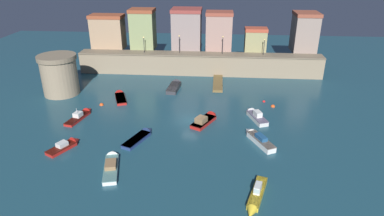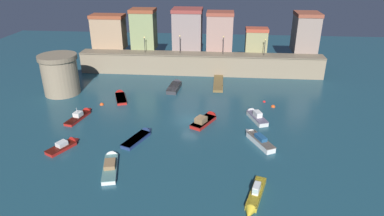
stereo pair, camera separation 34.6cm
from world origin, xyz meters
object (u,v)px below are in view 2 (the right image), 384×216
(moored_boat_2, at_px, (111,163))
(mooring_buoy_1, at_px, (264,102))
(quay_lamp_0, at_px, (145,42))
(moored_boat_7, at_px, (207,119))
(moored_boat_9, at_px, (82,115))
(mooring_buoy_2, at_px, (102,105))
(moored_boat_1, at_px, (175,86))
(moored_boat_3, at_px, (257,139))
(moored_boat_5, at_px, (66,145))
(quay_lamp_1, at_px, (180,41))
(quay_lamp_3, at_px, (265,44))
(quay_lamp_2, at_px, (223,42))
(moored_boat_6, at_px, (120,96))
(fortress_tower, at_px, (60,74))
(moored_boat_4, at_px, (255,115))
(moored_boat_0, at_px, (141,136))
(moored_boat_8, at_px, (255,197))
(mooring_buoy_0, at_px, (273,107))

(moored_boat_2, xyz_separation_m, mooring_buoy_1, (20.88, 21.61, -0.39))
(quay_lamp_0, height_order, moored_boat_7, quay_lamp_0)
(moored_boat_9, xyz_separation_m, mooring_buoy_2, (1.68, 4.72, -0.33))
(moored_boat_1, bearing_deg, moored_boat_3, -139.03)
(moored_boat_5, bearing_deg, quay_lamp_1, 7.98)
(quay_lamp_0, relative_size, moored_boat_2, 0.46)
(quay_lamp_3, xyz_separation_m, mooring_buoy_2, (-29.16, -18.04, -6.77))
(quay_lamp_0, bearing_deg, quay_lamp_1, 0.00)
(quay_lamp_2, distance_m, quay_lamp_3, 8.53)
(moored_boat_5, bearing_deg, moored_boat_3, -54.12)
(moored_boat_7, height_order, mooring_buoy_2, moored_boat_7)
(quay_lamp_3, height_order, moored_boat_6, quay_lamp_3)
(mooring_buoy_1, bearing_deg, quay_lamp_2, 117.51)
(fortress_tower, distance_m, moored_boat_7, 29.05)
(quay_lamp_1, distance_m, moored_boat_1, 11.04)
(moored_boat_6, xyz_separation_m, moored_boat_9, (-3.89, -8.40, 0.06))
(mooring_buoy_2, bearing_deg, quay_lamp_3, 31.74)
(moored_boat_5, bearing_deg, fortress_tower, 53.42)
(moored_boat_1, height_order, moored_boat_7, moored_boat_7)
(moored_boat_4, distance_m, mooring_buoy_2, 26.08)
(quay_lamp_0, height_order, moored_boat_0, quay_lamp_0)
(mooring_buoy_2, bearing_deg, quay_lamp_2, 41.16)
(mooring_buoy_2, bearing_deg, moored_boat_3, -22.09)
(moored_boat_4, relative_size, moored_boat_8, 0.93)
(moored_boat_1, bearing_deg, quay_lamp_3, -57.84)
(fortress_tower, distance_m, quay_lamp_0, 18.90)
(quay_lamp_0, distance_m, mooring_buoy_0, 30.96)
(moored_boat_5, bearing_deg, mooring_buoy_0, -34.03)
(quay_lamp_3, distance_m, moored_boat_3, 29.34)
(moored_boat_2, xyz_separation_m, moored_boat_8, (17.05, -4.95, 0.05))
(mooring_buoy_1, bearing_deg, fortress_tower, 178.62)
(moored_boat_2, bearing_deg, moored_boat_0, -29.74)
(moored_boat_5, height_order, moored_boat_9, moored_boat_9)
(quay_lamp_2, bearing_deg, moored_boat_0, -111.48)
(moored_boat_7, bearing_deg, moored_boat_6, 90.35)
(moored_boat_2, height_order, mooring_buoy_0, moored_boat_2)
(moored_boat_1, relative_size, moored_boat_5, 1.33)
(moored_boat_0, relative_size, mooring_buoy_2, 9.07)
(mooring_buoy_1, bearing_deg, quay_lamp_0, 149.28)
(moored_boat_0, bearing_deg, quay_lamp_2, 0.97)
(moored_boat_0, relative_size, moored_boat_5, 1.26)
(quay_lamp_2, bearing_deg, quay_lamp_0, 180.00)
(quay_lamp_0, height_order, quay_lamp_2, quay_lamp_2)
(moored_boat_7, relative_size, mooring_buoy_1, 12.43)
(quay_lamp_0, xyz_separation_m, moored_boat_9, (-5.64, -22.76, -6.44))
(quay_lamp_1, xyz_separation_m, moored_boat_1, (0.09, -8.87, -6.58))
(fortress_tower, distance_m, mooring_buoy_2, 10.75)
(quay_lamp_3, bearing_deg, moored_boat_2, -121.41)
(quay_lamp_0, relative_size, mooring_buoy_0, 4.66)
(moored_boat_4, bearing_deg, quay_lamp_1, 14.27)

